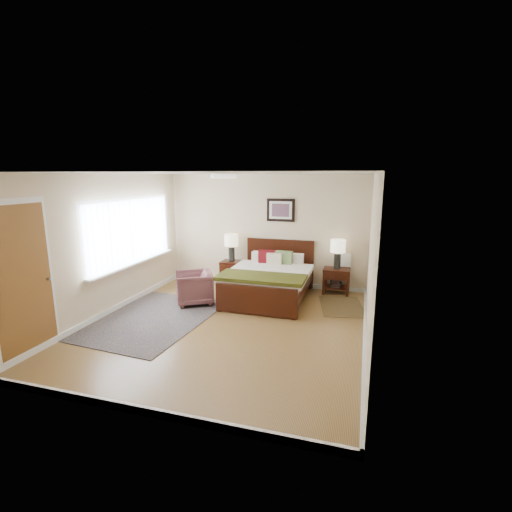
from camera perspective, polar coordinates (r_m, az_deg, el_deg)
name	(u,v)px	position (r m, az deg, el deg)	size (l,w,h in m)	color
floor	(226,325)	(6.35, -4.58, -10.56)	(5.00, 5.00, 0.00)	olive
back_wall	(265,231)	(8.32, 1.46, 3.92)	(4.50, 0.04, 2.50)	beige
front_wall	(132,303)	(3.84, -18.49, -6.82)	(4.50, 0.04, 2.50)	beige
left_wall	(107,245)	(7.10, -21.97, 1.56)	(0.04, 5.00, 2.50)	beige
right_wall	(371,262)	(5.59, 17.28, -0.82)	(0.04, 5.00, 2.50)	beige
ceiling	(224,173)	(5.85, -5.01, 12.61)	(4.50, 5.00, 0.02)	white
window	(132,232)	(7.60, -18.48, 3.45)	(0.11, 2.72, 1.32)	silver
door	(23,281)	(5.89, -32.20, -3.32)	(0.06, 1.00, 2.18)	silver
ceil_fixture	(224,175)	(5.85, -5.00, 12.27)	(0.44, 0.44, 0.08)	white
bed	(269,275)	(7.48, 2.09, -3.01)	(1.63, 1.96, 1.06)	black
wall_art	(281,210)	(8.15, 3.82, 7.05)	(0.62, 0.05, 0.50)	black
nightstand_left	(231,266)	(8.46, -3.79, -1.60)	(0.46, 0.42, 0.55)	black
nightstand_right	(336,278)	(8.01, 12.27, -3.37)	(0.55, 0.41, 0.54)	black
lamp_left	(231,243)	(8.37, -3.80, 2.01)	(0.31, 0.31, 0.61)	black
lamp_right	(338,249)	(7.88, 12.48, 1.04)	(0.31, 0.31, 0.61)	black
armchair	(194,288)	(7.36, -9.49, -4.83)	(0.68, 0.70, 0.63)	brown
rug_persian	(152,318)	(6.84, -15.65, -9.23)	(1.82, 2.57, 0.01)	#0C0B39
rug_navy	(342,306)	(7.36, 13.05, -7.53)	(0.78, 1.17, 0.01)	black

